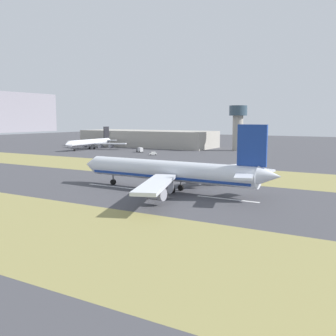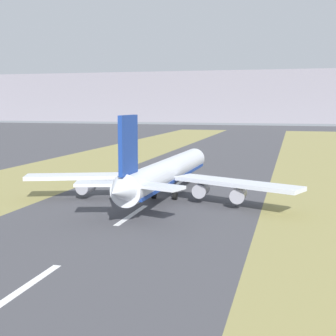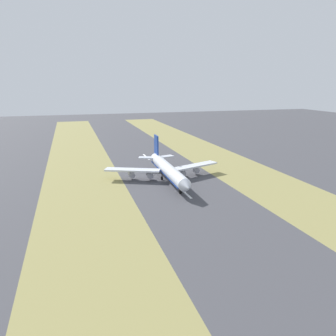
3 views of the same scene
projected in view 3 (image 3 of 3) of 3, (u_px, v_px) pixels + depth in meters
ground_plane at (172, 180)px, 172.66m from camera, size 800.00×800.00×0.00m
grass_median_west at (247, 174)px, 185.21m from camera, size 40.00×600.00×0.01m
grass_median_east at (84, 188)px, 160.11m from camera, size 40.00×600.00×0.01m
centreline_dash_near at (146, 157)px, 227.62m from camera, size 1.20×18.00×0.01m
centreline_dash_mid at (162, 171)px, 190.54m from camera, size 1.20×18.00×0.01m
centreline_dash_far at (185, 192)px, 153.46m from camera, size 1.20×18.00×0.01m
airplane_main_jet at (167, 169)px, 171.66m from camera, size 64.12×67.11×20.20m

